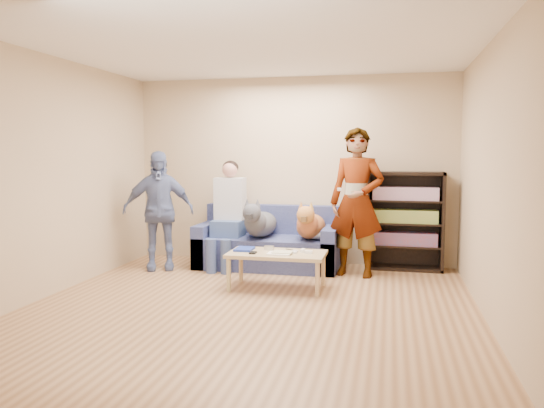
% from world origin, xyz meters
% --- Properties ---
extents(ground, '(5.00, 5.00, 0.00)m').
position_xyz_m(ground, '(0.00, 0.00, 0.00)').
color(ground, '#8E613C').
rests_on(ground, ground).
extents(ceiling, '(5.00, 5.00, 0.00)m').
position_xyz_m(ceiling, '(0.00, 0.00, 2.60)').
color(ceiling, white).
rests_on(ceiling, ground).
extents(wall_back, '(4.50, 0.00, 4.50)m').
position_xyz_m(wall_back, '(0.00, 2.50, 1.30)').
color(wall_back, tan).
rests_on(wall_back, ground).
extents(wall_front, '(4.50, 0.00, 4.50)m').
position_xyz_m(wall_front, '(0.00, -2.50, 1.30)').
color(wall_front, tan).
rests_on(wall_front, ground).
extents(wall_left, '(0.00, 5.00, 5.00)m').
position_xyz_m(wall_left, '(-2.25, 0.00, 1.30)').
color(wall_left, tan).
rests_on(wall_left, ground).
extents(wall_right, '(0.00, 5.00, 5.00)m').
position_xyz_m(wall_right, '(2.25, 0.00, 1.30)').
color(wall_right, tan).
rests_on(wall_right, ground).
extents(blanket, '(0.39, 0.33, 0.14)m').
position_xyz_m(blanket, '(0.42, 1.95, 0.50)').
color(blanket, '#AAAAAF').
rests_on(blanket, sofa).
extents(person_standing_right, '(0.75, 0.57, 1.86)m').
position_xyz_m(person_standing_right, '(0.95, 1.82, 0.93)').
color(person_standing_right, gray).
rests_on(person_standing_right, ground).
extents(person_standing_left, '(1.00, 0.70, 1.58)m').
position_xyz_m(person_standing_left, '(-1.64, 1.63, 0.79)').
color(person_standing_left, '#6773A5').
rests_on(person_standing_left, ground).
extents(held_controller, '(0.06, 0.13, 0.03)m').
position_xyz_m(held_controller, '(0.75, 1.62, 1.11)').
color(held_controller, silver).
rests_on(held_controller, person_standing_right).
extents(notebook_blue, '(0.20, 0.26, 0.03)m').
position_xyz_m(notebook_blue, '(-0.29, 1.02, 0.43)').
color(notebook_blue, navy).
rests_on(notebook_blue, coffee_table).
extents(papers, '(0.26, 0.20, 0.02)m').
position_xyz_m(papers, '(0.16, 0.87, 0.43)').
color(papers, white).
rests_on(papers, coffee_table).
extents(magazine, '(0.22, 0.17, 0.01)m').
position_xyz_m(magazine, '(0.19, 0.89, 0.44)').
color(magazine, beige).
rests_on(magazine, coffee_table).
extents(camera_silver, '(0.11, 0.06, 0.05)m').
position_xyz_m(camera_silver, '(-0.01, 1.09, 0.45)').
color(camera_silver, '#B4B4B8').
rests_on(camera_silver, coffee_table).
extents(controller_a, '(0.04, 0.13, 0.03)m').
position_xyz_m(controller_a, '(0.39, 1.07, 0.43)').
color(controller_a, white).
rests_on(controller_a, coffee_table).
extents(controller_b, '(0.09, 0.06, 0.03)m').
position_xyz_m(controller_b, '(0.47, 0.99, 0.43)').
color(controller_b, white).
rests_on(controller_b, coffee_table).
extents(headphone_cup_a, '(0.07, 0.07, 0.02)m').
position_xyz_m(headphone_cup_a, '(0.31, 0.95, 0.43)').
color(headphone_cup_a, white).
rests_on(headphone_cup_a, coffee_table).
extents(headphone_cup_b, '(0.07, 0.07, 0.02)m').
position_xyz_m(headphone_cup_b, '(0.31, 1.03, 0.43)').
color(headphone_cup_b, silver).
rests_on(headphone_cup_b, coffee_table).
extents(pen_orange, '(0.13, 0.06, 0.01)m').
position_xyz_m(pen_orange, '(0.09, 0.81, 0.42)').
color(pen_orange, '#E95920').
rests_on(pen_orange, coffee_table).
extents(pen_black, '(0.13, 0.08, 0.01)m').
position_xyz_m(pen_black, '(0.23, 1.15, 0.42)').
color(pen_black, black).
rests_on(pen_black, coffee_table).
extents(wallet, '(0.07, 0.12, 0.02)m').
position_xyz_m(wallet, '(-0.14, 0.85, 0.43)').
color(wallet, black).
rests_on(wallet, coffee_table).
extents(sofa, '(1.90, 0.85, 0.82)m').
position_xyz_m(sofa, '(-0.25, 2.10, 0.28)').
color(sofa, '#515B93').
rests_on(sofa, ground).
extents(person_seated, '(0.40, 0.73, 1.47)m').
position_xyz_m(person_seated, '(-0.78, 1.97, 0.77)').
color(person_seated, '#3D5788').
rests_on(person_seated, sofa).
extents(dog_gray, '(0.39, 1.24, 0.56)m').
position_xyz_m(dog_gray, '(-0.33, 1.93, 0.62)').
color(dog_gray, '#4F535A').
rests_on(dog_gray, sofa).
extents(dog_tan, '(0.37, 1.14, 0.53)m').
position_xyz_m(dog_tan, '(0.34, 1.94, 0.61)').
color(dog_tan, '#A75B33').
rests_on(dog_tan, sofa).
extents(coffee_table, '(1.10, 0.60, 0.42)m').
position_xyz_m(coffee_table, '(0.11, 0.97, 0.37)').
color(coffee_table, tan).
rests_on(coffee_table, ground).
extents(bookshelf, '(1.00, 0.34, 1.30)m').
position_xyz_m(bookshelf, '(1.55, 2.33, 0.68)').
color(bookshelf, black).
rests_on(bookshelf, ground).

